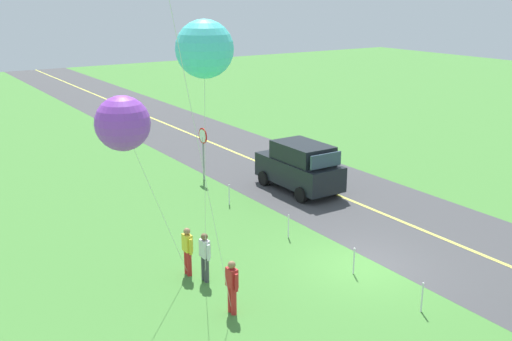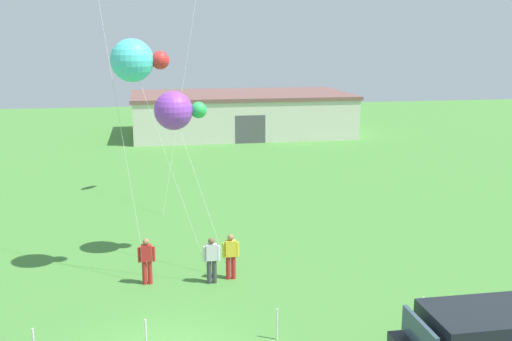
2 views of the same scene
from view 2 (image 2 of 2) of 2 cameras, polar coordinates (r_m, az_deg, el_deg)
person_adult_near at (r=20.81m, az=-2.40°, el=-7.96°), size 0.58×0.22×1.60m
person_adult_companion at (r=20.70m, az=-10.28°, el=-8.27°), size 0.58×0.22×1.60m
person_child_watcher at (r=20.50m, az=-4.21°, el=-8.31°), size 0.58×0.22×1.60m
kite_red_low at (r=22.00m, az=-7.62°, el=5.63°), size 2.40×3.20×6.25m
kite_yellow_high at (r=20.20m, az=-11.44°, el=10.15°), size 3.07×1.82×8.10m
warehouse_distant at (r=52.11m, az=-1.48°, el=5.42°), size 18.36×10.20×3.50m
fence_post_2 at (r=16.73m, az=-10.35°, el=-15.04°), size 0.05×0.05×0.90m
fence_post_3 at (r=17.05m, az=2.00°, el=-14.28°), size 0.05×0.05×0.90m
fence_post_4 at (r=18.35m, az=15.45°, el=-12.73°), size 0.05×0.05×0.90m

